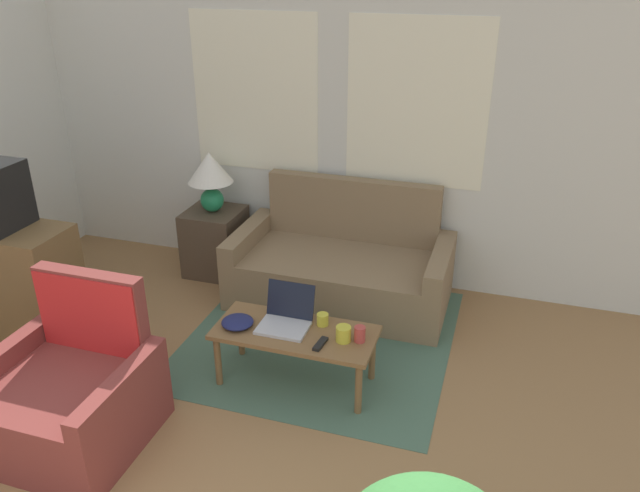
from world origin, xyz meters
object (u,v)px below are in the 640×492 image
coffee_table (295,337)px  laptop (286,317)px  table_lamp (210,173)px  tv_remote (320,344)px  cup_navy (343,334)px  snack_bowl (237,322)px  armchair (72,396)px  couch (342,268)px  cup_white (323,319)px  cup_yellow (360,334)px

coffee_table → laptop: bearing=147.7°
table_lamp → laptop: table_lamp is taller
coffee_table → tv_remote: (0.21, -0.11, 0.06)m
cup_navy → coffee_table: bearing=177.1°
coffee_table → snack_bowl: 0.39m
armchair → tv_remote: armchair is taller
laptop → snack_bowl: (-0.30, -0.11, -0.03)m
cup_navy → tv_remote: (-0.12, -0.09, -0.04)m
laptop → tv_remote: 0.33m
couch → armchair: size_ratio=1.86×
tv_remote → coffee_table: bearing=152.3°
armchair → coffee_table: 1.38m
cup_white → coffee_table: bearing=-140.4°
cup_navy → cup_yellow: cup_yellow is taller
armchair → laptop: (1.00, 0.91, 0.19)m
cup_yellow → tv_remote: 0.25m
coffee_table → cup_navy: size_ratio=10.41×
table_lamp → couch: bearing=-5.2°
couch → tv_remote: (0.22, -1.30, 0.14)m
table_lamp → coffee_table: (1.22, -1.30, -0.57)m
table_lamp → cup_yellow: size_ratio=5.09×
armchair → coffee_table: bearing=38.5°
laptop → cup_yellow: (0.51, -0.04, -0.01)m
cup_yellow → cup_white: cup_yellow is taller
cup_navy → laptop: bearing=170.6°
couch → table_lamp: table_lamp is taller
couch → armchair: couch is taller
couch → snack_bowl: 1.31m
cup_white → tv_remote: (0.06, -0.23, -0.03)m
laptop → cup_yellow: laptop is taller
laptop → cup_yellow: 0.51m
armchair → snack_bowl: (0.70, 0.80, 0.16)m
couch → laptop: bearing=-93.1°
laptop → snack_bowl: size_ratio=1.54×
coffee_table → tv_remote: tv_remote is taller
armchair → tv_remote: (1.28, 0.75, 0.14)m
cup_navy → armchair: bearing=-149.1°
couch → coffee_table: couch is taller
armchair → cup_navy: armchair is taller
couch → cup_navy: bearing=-74.0°
cup_navy → snack_bowl: 0.71m
laptop → cup_navy: 0.41m
armchair → coffee_table: (1.08, 0.86, 0.08)m
coffee_table → cup_yellow: size_ratio=10.21×
armchair → coffee_table: size_ratio=0.89×
table_lamp → cup_white: table_lamp is taller
tv_remote → snack_bowl: bearing=174.9°
couch → tv_remote: bearing=-80.2°
couch → laptop: 1.16m
table_lamp → tv_remote: bearing=-44.7°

